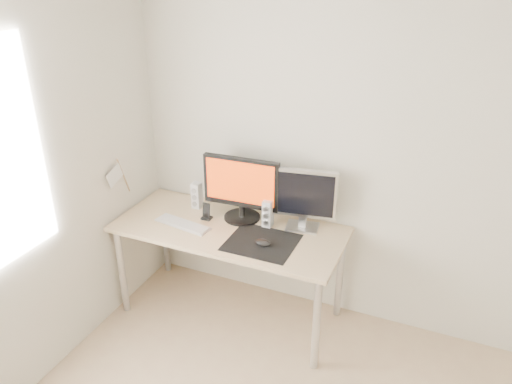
% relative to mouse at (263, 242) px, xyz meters
% --- Properties ---
extents(wall_back, '(3.50, 0.00, 3.50)m').
position_rel_mouse_xyz_m(wall_back, '(0.62, 0.50, 0.50)').
color(wall_back, silver).
rests_on(wall_back, ground).
extents(mousepad, '(0.45, 0.40, 0.00)m').
position_rel_mouse_xyz_m(mousepad, '(-0.02, 0.03, -0.02)').
color(mousepad, black).
rests_on(mousepad, desk).
extents(mouse, '(0.11, 0.06, 0.04)m').
position_rel_mouse_xyz_m(mouse, '(0.00, 0.00, 0.00)').
color(mouse, black).
rests_on(mouse, mousepad).
extents(desk, '(1.60, 0.70, 0.73)m').
position_rel_mouse_xyz_m(desk, '(-0.31, 0.13, -0.10)').
color(desk, '#D1B587').
rests_on(desk, ground).
extents(main_monitor, '(0.55, 0.27, 0.47)m').
position_rel_mouse_xyz_m(main_monitor, '(-0.28, 0.28, 0.23)').
color(main_monitor, black).
rests_on(main_monitor, desk).
extents(second_monitor, '(0.45, 0.19, 0.43)m').
position_rel_mouse_xyz_m(second_monitor, '(0.16, 0.32, 0.22)').
color(second_monitor, silver).
rests_on(second_monitor, desk).
extents(speaker_left, '(0.06, 0.08, 0.20)m').
position_rel_mouse_xyz_m(speaker_left, '(-0.66, 0.31, 0.08)').
color(speaker_left, white).
rests_on(speaker_left, desk).
extents(speaker_right, '(0.06, 0.08, 0.20)m').
position_rel_mouse_xyz_m(speaker_right, '(-0.07, 0.25, 0.08)').
color(speaker_right, silver).
rests_on(speaker_right, desk).
extents(keyboard, '(0.43, 0.18, 0.02)m').
position_rel_mouse_xyz_m(keyboard, '(-0.62, 0.03, -0.01)').
color(keyboard, silver).
rests_on(keyboard, desk).
extents(phone_dock, '(0.07, 0.06, 0.12)m').
position_rel_mouse_xyz_m(phone_dock, '(-0.51, 0.17, 0.02)').
color(phone_dock, black).
rests_on(phone_dock, desk).
extents(pennant, '(0.01, 0.23, 0.29)m').
position_rel_mouse_xyz_m(pennant, '(-1.09, -0.02, 0.30)').
color(pennant, '#A57F54').
rests_on(pennant, wall_left).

